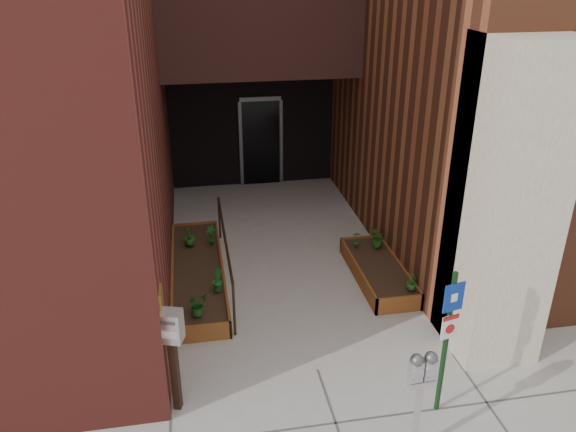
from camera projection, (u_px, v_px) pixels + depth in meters
ground at (317, 370)px, 7.78m from camera, size 80.00×80.00×0.00m
planter_left at (198, 274)px, 9.89m from camera, size 0.90×3.60×0.30m
planter_right at (378, 272)px, 9.95m from camera, size 0.80×2.20×0.30m
handrail at (225, 242)px, 9.67m from camera, size 0.04×3.34×0.90m
parking_meter at (422, 377)px, 6.05m from camera, size 0.32×0.15×1.40m
sign_post at (448, 329)px, 6.58m from camera, size 0.27×0.09×2.00m
payment_dropbox at (171, 340)px, 6.70m from camera, size 0.34×0.29×1.45m
shrub_left_a at (197, 304)px, 8.41m from camera, size 0.44×0.44×0.34m
shrub_left_b at (217, 280)px, 9.03m from camera, size 0.23×0.23×0.37m
shrub_left_c at (189, 236)px, 10.46m from camera, size 0.29×0.29×0.37m
shrub_left_d at (211, 235)px, 10.50m from camera, size 0.27×0.27×0.37m
shrub_right_a at (412, 281)px, 9.05m from camera, size 0.19×0.19×0.30m
shrub_right_b at (357, 239)px, 10.41m from camera, size 0.20×0.20×0.32m
shrub_right_c at (378, 238)px, 10.40m from camera, size 0.44×0.44×0.37m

